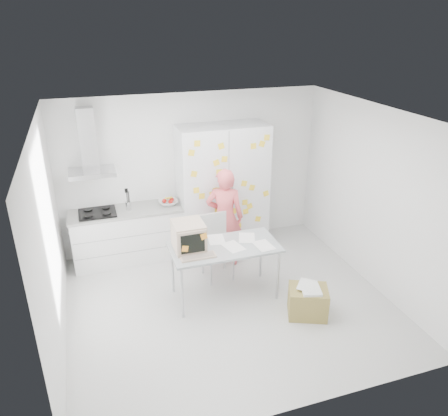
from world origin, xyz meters
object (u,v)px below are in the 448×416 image
object	(u,v)px
person	(225,217)
cardboard_box	(308,301)
chair	(216,242)
desk	(202,242)

from	to	relation	value
person	cardboard_box	xyz separation A→B (m)	(0.64, -1.70, -0.61)
person	chair	distance (m)	0.47
cardboard_box	chair	bearing A→B (deg)	122.76
desk	cardboard_box	bearing A→B (deg)	-33.32
person	chair	size ratio (longest dim) A/B	1.62
person	desk	distance (m)	1.06
person	cardboard_box	world-z (taller)	person
chair	person	bearing A→B (deg)	47.63
desk	chair	world-z (taller)	desk
person	chair	bearing A→B (deg)	73.35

